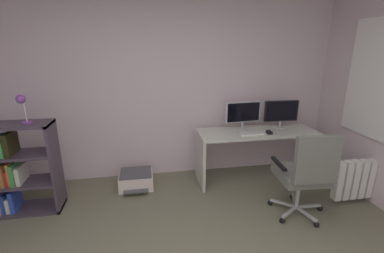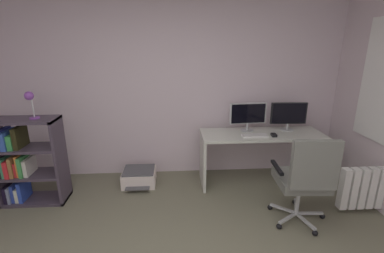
% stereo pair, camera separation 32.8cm
% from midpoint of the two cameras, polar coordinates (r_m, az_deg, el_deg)
% --- Properties ---
extents(wall_back, '(4.99, 0.10, 2.68)m').
position_cam_midpoint_polar(wall_back, '(3.92, -3.08, 8.77)').
color(wall_back, silver).
rests_on(wall_back, ground).
extents(desk, '(1.65, 0.56, 0.73)m').
position_cam_midpoint_polar(desk, '(3.91, 16.63, -3.91)').
color(desk, silver).
rests_on(desk, ground).
extents(monitor_main, '(0.51, 0.18, 0.39)m').
position_cam_midpoint_polar(monitor_main, '(3.83, 14.04, 2.41)').
color(monitor_main, '#B2B5B7').
rests_on(monitor_main, desk).
extents(monitor_secondary, '(0.50, 0.18, 0.39)m').
position_cam_midpoint_polar(monitor_secondary, '(4.04, 21.78, 2.33)').
color(monitor_secondary, '#B2B5B7').
rests_on(monitor_secondary, desk).
extents(keyboard, '(0.34, 0.14, 0.02)m').
position_cam_midpoint_polar(keyboard, '(3.69, 15.52, -1.88)').
color(keyboard, silver).
rests_on(keyboard, desk).
extents(computer_mouse, '(0.06, 0.10, 0.03)m').
position_cam_midpoint_polar(computer_mouse, '(3.76, 19.16, -1.73)').
color(computer_mouse, black).
rests_on(computer_mouse, desk).
extents(office_chair, '(0.63, 0.63, 1.04)m').
position_cam_midpoint_polar(office_chair, '(3.15, 25.42, -9.61)').
color(office_chair, '#B7BABC').
rests_on(office_chair, ground).
extents(bookshelf, '(0.75, 0.34, 1.07)m').
position_cam_midpoint_polar(bookshelf, '(3.80, -29.73, -6.50)').
color(bookshelf, '#403644').
rests_on(bookshelf, ground).
extents(desk_lamp, '(0.13, 0.11, 0.32)m').
position_cam_midpoint_polar(desk_lamp, '(3.50, -28.54, 4.91)').
color(desk_lamp, purple).
rests_on(desk_lamp, bookshelf).
extents(printer, '(0.45, 0.47, 0.22)m').
position_cam_midpoint_polar(printer, '(3.91, -8.60, -10.43)').
color(printer, silver).
rests_on(printer, ground).
extents(radiator, '(0.82, 0.10, 0.50)m').
position_cam_midpoint_polar(radiator, '(3.92, 35.97, -10.38)').
color(radiator, white).
rests_on(radiator, ground).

